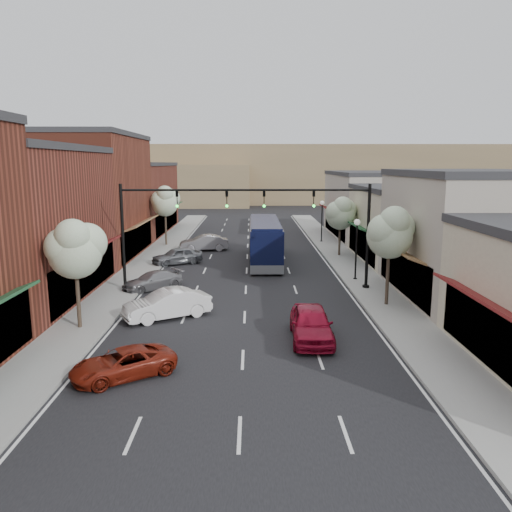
{
  "coord_description": "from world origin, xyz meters",
  "views": [
    {
      "loc": [
        0.39,
        -24.2,
        8.28
      ],
      "look_at": [
        0.68,
        8.47,
        2.2
      ],
      "focal_mm": 35.0,
      "sensor_mm": 36.0,
      "label": 1
    }
  ],
  "objects_px": {
    "parked_car_b": "(167,304)",
    "tree_right_far": "(341,212)",
    "signal_mast_right": "(332,221)",
    "signal_mast_left": "(159,221)",
    "lamp_post_near": "(357,239)",
    "coach_bus": "(265,240)",
    "red_hatchback": "(311,324)",
    "parked_car_e": "(204,243)",
    "tree_left_near": "(75,248)",
    "parked_car_a": "(123,364)",
    "tree_right_near": "(391,232)",
    "parked_car_c": "(153,281)",
    "tree_left_far": "(165,201)",
    "parked_car_d": "(177,256)",
    "lamp_post_far": "(322,214)"
  },
  "relations": [
    {
      "from": "signal_mast_right",
      "to": "lamp_post_near",
      "type": "height_order",
      "value": "signal_mast_right"
    },
    {
      "from": "lamp_post_near",
      "to": "coach_bus",
      "type": "height_order",
      "value": "lamp_post_near"
    },
    {
      "from": "lamp_post_far",
      "to": "coach_bus",
      "type": "xyz_separation_m",
      "value": [
        -6.28,
        -10.42,
        -1.16
      ]
    },
    {
      "from": "tree_right_near",
      "to": "parked_car_a",
      "type": "bearing_deg",
      "value": -143.34
    },
    {
      "from": "lamp_post_near",
      "to": "parked_car_b",
      "type": "relative_size",
      "value": 0.94
    },
    {
      "from": "signal_mast_right",
      "to": "tree_right_near",
      "type": "distance_m",
      "value": 4.89
    },
    {
      "from": "tree_left_near",
      "to": "parked_car_e",
      "type": "height_order",
      "value": "tree_left_near"
    },
    {
      "from": "parked_car_b",
      "to": "parked_car_e",
      "type": "bearing_deg",
      "value": 150.04
    },
    {
      "from": "parked_car_a",
      "to": "parked_car_c",
      "type": "xyz_separation_m",
      "value": [
        -1.54,
        13.91,
        0.03
      ]
    },
    {
      "from": "coach_bus",
      "to": "parked_car_d",
      "type": "relative_size",
      "value": 2.78
    },
    {
      "from": "tree_left_far",
      "to": "parked_car_d",
      "type": "height_order",
      "value": "tree_left_far"
    },
    {
      "from": "tree_right_far",
      "to": "red_hatchback",
      "type": "bearing_deg",
      "value": -103.42
    },
    {
      "from": "coach_bus",
      "to": "red_hatchback",
      "type": "height_order",
      "value": "coach_bus"
    },
    {
      "from": "red_hatchback",
      "to": "parked_car_e",
      "type": "height_order",
      "value": "red_hatchback"
    },
    {
      "from": "tree_right_far",
      "to": "tree_left_near",
      "type": "distance_m",
      "value": 25.99
    },
    {
      "from": "parked_car_b",
      "to": "tree_right_far",
      "type": "bearing_deg",
      "value": 115.25
    },
    {
      "from": "coach_bus",
      "to": "parked_car_d",
      "type": "bearing_deg",
      "value": -172.27
    },
    {
      "from": "signal_mast_right",
      "to": "parked_car_d",
      "type": "height_order",
      "value": "signal_mast_right"
    },
    {
      "from": "lamp_post_near",
      "to": "red_hatchback",
      "type": "bearing_deg",
      "value": -110.79
    },
    {
      "from": "lamp_post_near",
      "to": "parked_car_e",
      "type": "bearing_deg",
      "value": 133.46
    },
    {
      "from": "tree_left_far",
      "to": "signal_mast_left",
      "type": "bearing_deg",
      "value": -81.65
    },
    {
      "from": "signal_mast_right",
      "to": "signal_mast_left",
      "type": "relative_size",
      "value": 1.0
    },
    {
      "from": "coach_bus",
      "to": "parked_car_c",
      "type": "bearing_deg",
      "value": -129.44
    },
    {
      "from": "signal_mast_left",
      "to": "lamp_post_far",
      "type": "relative_size",
      "value": 1.85
    },
    {
      "from": "signal_mast_right",
      "to": "tree_right_near",
      "type": "relative_size",
      "value": 1.38
    },
    {
      "from": "signal_mast_left",
      "to": "tree_left_far",
      "type": "distance_m",
      "value": 18.14
    },
    {
      "from": "signal_mast_right",
      "to": "tree_left_near",
      "type": "xyz_separation_m",
      "value": [
        -13.87,
        -8.05,
        -0.4
      ]
    },
    {
      "from": "signal_mast_right",
      "to": "tree_left_near",
      "type": "relative_size",
      "value": 1.44
    },
    {
      "from": "tree_right_near",
      "to": "parked_car_c",
      "type": "distance_m",
      "value": 15.63
    },
    {
      "from": "tree_left_far",
      "to": "coach_bus",
      "type": "distance_m",
      "value": 13.15
    },
    {
      "from": "tree_left_far",
      "to": "parked_car_a",
      "type": "bearing_deg",
      "value": -83.53
    },
    {
      "from": "parked_car_c",
      "to": "parked_car_e",
      "type": "xyz_separation_m",
      "value": [
        2.0,
        14.99,
        0.17
      ]
    },
    {
      "from": "tree_right_far",
      "to": "tree_right_near",
      "type": "bearing_deg",
      "value": -90.0
    },
    {
      "from": "signal_mast_right",
      "to": "coach_bus",
      "type": "xyz_separation_m",
      "value": [
        -4.1,
        9.59,
        -2.77
      ]
    },
    {
      "from": "red_hatchback",
      "to": "parked_car_b",
      "type": "height_order",
      "value": "red_hatchback"
    },
    {
      "from": "tree_left_near",
      "to": "lamp_post_near",
      "type": "distance_m",
      "value": 19.25
    },
    {
      "from": "tree_left_near",
      "to": "coach_bus",
      "type": "distance_m",
      "value": 20.31
    },
    {
      "from": "parked_car_a",
      "to": "parked_car_c",
      "type": "bearing_deg",
      "value": 152.99
    },
    {
      "from": "tree_right_far",
      "to": "parked_car_e",
      "type": "bearing_deg",
      "value": 165.61
    },
    {
      "from": "signal_mast_right",
      "to": "red_hatchback",
      "type": "distance_m",
      "value": 10.6
    },
    {
      "from": "lamp_post_near",
      "to": "parked_car_c",
      "type": "distance_m",
      "value": 14.4
    },
    {
      "from": "signal_mast_left",
      "to": "tree_left_far",
      "type": "bearing_deg",
      "value": 98.35
    },
    {
      "from": "signal_mast_left",
      "to": "tree_right_far",
      "type": "xyz_separation_m",
      "value": [
        13.97,
        11.95,
        -0.63
      ]
    },
    {
      "from": "parked_car_e",
      "to": "signal_mast_left",
      "type": "bearing_deg",
      "value": -15.57
    },
    {
      "from": "tree_right_near",
      "to": "tree_left_far",
      "type": "bearing_deg",
      "value": 127.04
    },
    {
      "from": "parked_car_b",
      "to": "tree_right_near",
      "type": "bearing_deg",
      "value": 69.36
    },
    {
      "from": "parked_car_a",
      "to": "lamp_post_near",
      "type": "bearing_deg",
      "value": 109.16
    },
    {
      "from": "tree_right_far",
      "to": "tree_left_near",
      "type": "relative_size",
      "value": 0.95
    },
    {
      "from": "red_hatchback",
      "to": "parked_car_e",
      "type": "distance_m",
      "value": 25.84
    },
    {
      "from": "signal_mast_right",
      "to": "lamp_post_near",
      "type": "distance_m",
      "value": 3.69
    }
  ]
}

